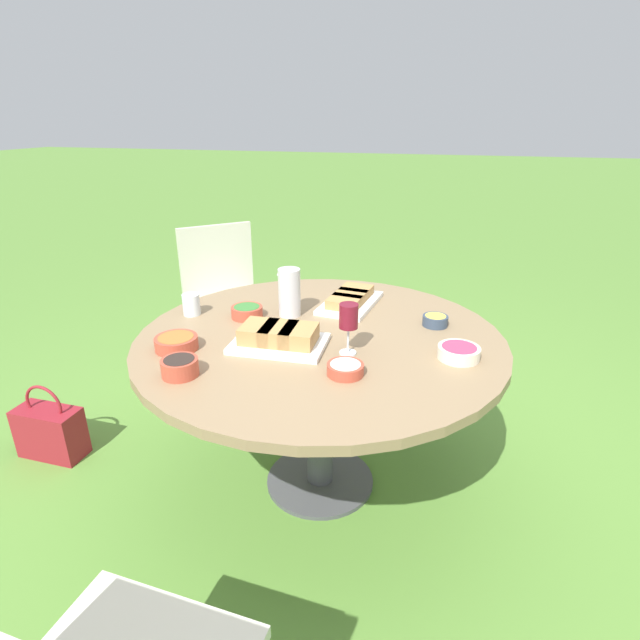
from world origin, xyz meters
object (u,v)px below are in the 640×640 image
dining_table (320,354)px  water_pitcher (289,292)px  wine_glass (349,318)px  chair_near_left (225,290)px  handbag (50,431)px

dining_table → water_pitcher: bearing=-41.7°
dining_table → wine_glass: wine_glass is taller
dining_table → chair_near_left: size_ratio=1.57×
water_pitcher → dining_table: bearing=138.3°
wine_glass → chair_near_left: bearing=-45.3°
chair_near_left → water_pitcher: bearing=133.4°
dining_table → handbag: (1.25, 0.16, -0.49)m
wine_glass → handbag: wine_glass is taller
wine_glass → water_pitcher: bearing=-42.4°
dining_table → chair_near_left: 1.19m
chair_near_left → water_pitcher: water_pitcher is taller
chair_near_left → wine_glass: bearing=134.7°
wine_glass → dining_table: bearing=-43.2°
water_pitcher → handbag: size_ratio=0.55×
handbag → wine_glass: bearing=-178.8°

